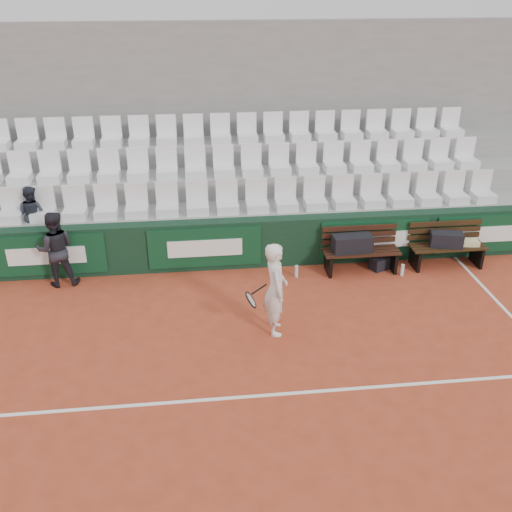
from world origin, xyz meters
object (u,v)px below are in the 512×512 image
(sports_bag_left, at_px, (352,243))
(water_bottle_far, at_px, (402,270))
(water_bottle_near, at_px, (296,271))
(ball_kid, at_px, (56,249))
(sports_bag_right, at_px, (446,239))
(bench_left, at_px, (360,261))
(sports_bag_ground, at_px, (381,263))
(spectator_c, at_px, (28,192))
(bench_right, at_px, (446,256))
(tennis_player, at_px, (275,289))

(sports_bag_left, relative_size, water_bottle_far, 3.18)
(water_bottle_near, distance_m, ball_kid, 4.56)
(sports_bag_left, xyz_separation_m, water_bottle_near, (-1.11, -0.11, -0.49))
(sports_bag_right, xyz_separation_m, water_bottle_near, (-3.02, -0.12, -0.47))
(ball_kid, bearing_deg, bench_left, 171.72)
(sports_bag_ground, relative_size, water_bottle_near, 1.71)
(sports_bag_left, distance_m, sports_bag_right, 1.92)
(water_bottle_far, bearing_deg, ball_kid, 176.36)
(sports_bag_right, height_order, spectator_c, spectator_c)
(bench_left, distance_m, water_bottle_far, 0.83)
(bench_right, relative_size, sports_bag_left, 1.96)
(bench_left, bearing_deg, sports_bag_left, 177.43)
(bench_left, relative_size, spectator_c, 1.33)
(bench_left, height_order, tennis_player, tennis_player)
(bench_left, height_order, sports_bag_left, sports_bag_left)
(bench_left, xyz_separation_m, water_bottle_near, (-1.30, -0.10, -0.10))
(water_bottle_near, distance_m, tennis_player, 2.04)
(sports_bag_right, distance_m, ball_kid, 7.54)
(sports_bag_ground, relative_size, water_bottle_far, 1.75)
(sports_bag_right, bearing_deg, bench_right, 9.32)
(sports_bag_ground, bearing_deg, ball_kid, 179.24)
(bench_left, distance_m, sports_bag_right, 1.76)
(sports_bag_ground, xyz_separation_m, spectator_c, (-6.81, 0.95, 1.44))
(bench_left, xyz_separation_m, spectator_c, (-6.37, 1.00, 1.34))
(bench_left, relative_size, sports_bag_right, 2.41)
(sports_bag_ground, xyz_separation_m, water_bottle_far, (0.33, -0.33, -0.01))
(bench_right, distance_m, tennis_player, 4.26)
(ball_kid, bearing_deg, sports_bag_left, 171.76)
(spectator_c, bearing_deg, tennis_player, 170.82)
(bench_left, bearing_deg, bench_right, 0.71)
(sports_bag_left, height_order, water_bottle_near, sports_bag_left)
(bench_right, bearing_deg, sports_bag_right, -170.68)
(sports_bag_left, relative_size, tennis_player, 0.48)
(bench_left, distance_m, spectator_c, 6.58)
(sports_bag_left, bearing_deg, tennis_player, -133.17)
(sports_bag_left, bearing_deg, water_bottle_far, -16.91)
(water_bottle_near, bearing_deg, tennis_player, -110.86)
(bench_right, xyz_separation_m, water_bottle_far, (-1.01, -0.31, -0.10))
(water_bottle_far, xyz_separation_m, spectator_c, (-7.14, 1.29, 1.44))
(water_bottle_far, xyz_separation_m, ball_kid, (-6.58, 0.42, 0.62))
(sports_bag_right, bearing_deg, sports_bag_left, -179.87)
(bench_left, bearing_deg, sports_bag_ground, 6.49)
(sports_bag_ground, relative_size, tennis_player, 0.26)
(sports_bag_ground, distance_m, water_bottle_far, 0.47)
(water_bottle_near, height_order, spectator_c, spectator_c)
(water_bottle_near, bearing_deg, sports_bag_ground, 5.01)
(bench_left, bearing_deg, spectator_c, 171.03)
(tennis_player, bearing_deg, ball_kid, 152.02)
(bench_left, xyz_separation_m, bench_right, (1.78, 0.02, 0.00))
(spectator_c, bearing_deg, sports_bag_right, -162.63)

